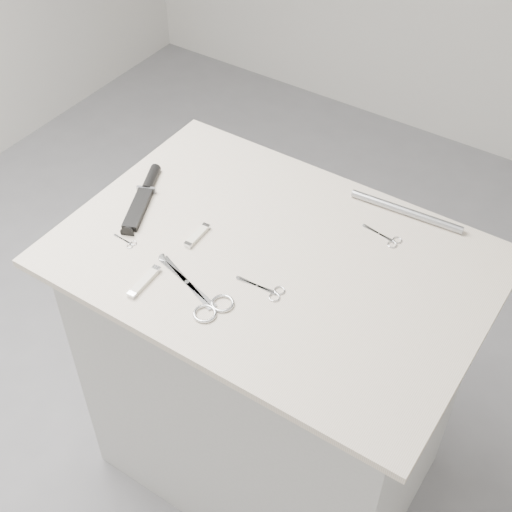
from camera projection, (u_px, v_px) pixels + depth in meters
The scene contains 11 objects.
ground at pixel (269, 459), 2.31m from camera, with size 4.00×4.00×0.01m, color gray.
plinth at pixel (271, 375), 2.00m from camera, with size 0.90×0.60×0.90m, color #B0B0AE.
display_board at pixel (274, 259), 1.67m from camera, with size 1.00×0.70×0.02m, color beige.
large_shears at pixel (204, 299), 1.56m from camera, with size 0.23×0.13×0.01m.
embroidery_scissors_a at pixel (268, 290), 1.59m from camera, with size 0.12×0.05×0.00m.
embroidery_scissors_b at pixel (387, 238), 1.71m from camera, with size 0.10×0.04×0.00m.
tiny_scissors at pixel (127, 242), 1.70m from camera, with size 0.07×0.03×0.00m.
sheathed_knife at pixel (144, 195), 1.81m from camera, with size 0.13×0.24×0.03m.
pocket_knife_a at pixel (144, 281), 1.60m from camera, with size 0.03×0.11×0.01m.
pocket_knife_b at pixel (197, 236), 1.71m from camera, with size 0.02×0.09×0.01m.
metal_rail at pixel (406, 211), 1.76m from camera, with size 0.02×0.02×0.29m, color #94979D.
Camera 1 is at (0.62, -1.02, 2.09)m, focal length 50.00 mm.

